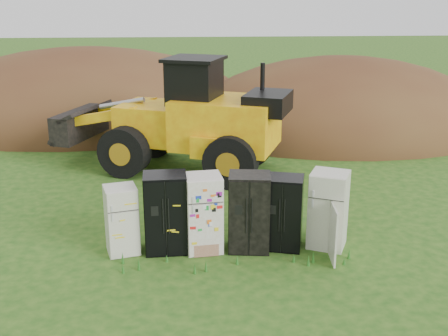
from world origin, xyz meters
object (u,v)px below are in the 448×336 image
at_px(fridge_open_door, 328,210).
at_px(wheel_loader, 168,114).
at_px(fridge_black_right, 283,212).
at_px(fridge_dark_mid, 249,212).
at_px(fridge_black_side, 166,213).
at_px(fridge_sticker, 204,213).
at_px(fridge_leftmost, 122,220).

height_order(fridge_open_door, wheel_loader, wheel_loader).
height_order(fridge_black_right, fridge_open_door, fridge_open_door).
bearing_deg(fridge_dark_mid, fridge_black_right, 10.52).
relative_size(fridge_black_side, fridge_open_door, 1.01).
height_order(fridge_sticker, fridge_dark_mid, fridge_dark_mid).
xyz_separation_m(fridge_leftmost, fridge_black_right, (3.80, 0.03, 0.07)).
relative_size(fridge_open_door, wheel_loader, 0.24).
bearing_deg(fridge_dark_mid, fridge_open_door, 8.00).
bearing_deg(fridge_black_side, fridge_black_right, -3.06).
relative_size(fridge_black_right, wheel_loader, 0.22).
bearing_deg(fridge_leftmost, fridge_dark_mid, -15.42).
xyz_separation_m(fridge_leftmost, fridge_open_door, (4.87, 0.02, 0.12)).
xyz_separation_m(fridge_sticker, fridge_open_door, (2.97, 0.02, 0.00)).
xyz_separation_m(fridge_black_side, wheel_loader, (-0.10, 6.38, 0.97)).
xyz_separation_m(fridge_sticker, fridge_dark_mid, (1.07, -0.03, 0.00)).
bearing_deg(wheel_loader, fridge_sticker, -60.31).
xyz_separation_m(fridge_leftmost, fridge_black_side, (1.02, 0.04, 0.13)).
bearing_deg(fridge_sticker, fridge_black_right, -5.97).
bearing_deg(fridge_dark_mid, fridge_black_side, -175.29).
bearing_deg(fridge_open_door, fridge_black_side, -156.05).
height_order(fridge_sticker, fridge_black_right, fridge_sticker).
height_order(fridge_black_right, wheel_loader, wheel_loader).
distance_m(fridge_leftmost, wheel_loader, 6.57).
height_order(fridge_black_side, fridge_open_door, fridge_black_side).
relative_size(fridge_black_side, wheel_loader, 0.24).
bearing_deg(fridge_black_right, fridge_black_side, -165.81).
relative_size(fridge_sticker, fridge_dark_mid, 1.00).
xyz_separation_m(fridge_dark_mid, wheel_loader, (-2.06, 6.44, 0.98)).
bearing_deg(fridge_dark_mid, fridge_sticker, -174.73).
xyz_separation_m(fridge_black_side, fridge_black_right, (2.77, -0.01, -0.06)).
bearing_deg(fridge_open_door, fridge_black_right, -156.30).
height_order(fridge_leftmost, fridge_dark_mid, fridge_dark_mid).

